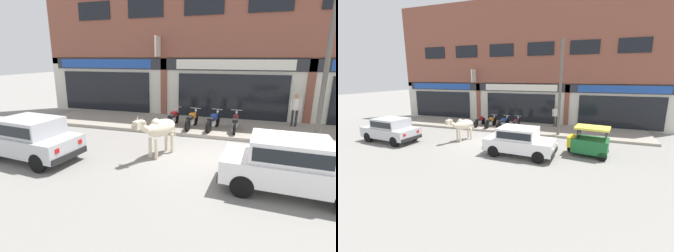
% 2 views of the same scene
% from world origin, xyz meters
% --- Properties ---
extents(ground_plane, '(90.00, 90.00, 0.00)m').
position_xyz_m(ground_plane, '(0.00, 0.00, 0.00)').
color(ground_plane, gray).
extents(sidewalk, '(19.00, 3.69, 0.15)m').
position_xyz_m(sidewalk, '(0.00, 4.04, 0.08)').
color(sidewalk, gray).
rests_on(sidewalk, ground).
extents(shop_building, '(23.00, 1.40, 10.09)m').
position_xyz_m(shop_building, '(-0.00, 6.14, 4.84)').
color(shop_building, brown).
rests_on(shop_building, ground).
extents(cow, '(1.11, 2.03, 1.61)m').
position_xyz_m(cow, '(-1.95, -0.34, 1.01)').
color(cow, beige).
rests_on(cow, ground).
extents(car_0, '(3.69, 1.81, 1.46)m').
position_xyz_m(car_0, '(2.12, -1.77, 0.81)').
color(car_0, black).
rests_on(car_0, ground).
extents(car_1, '(3.73, 1.96, 1.46)m').
position_xyz_m(car_1, '(-6.07, -1.93, 0.81)').
color(car_1, black).
rests_on(car_1, ground).
extents(motorcycle_0, '(0.52, 1.81, 0.88)m').
position_xyz_m(motorcycle_0, '(-2.50, 3.25, 0.54)').
color(motorcycle_0, black).
rests_on(motorcycle_0, sidewalk).
extents(motorcycle_1, '(0.52, 1.81, 0.88)m').
position_xyz_m(motorcycle_1, '(-1.55, 3.16, 0.54)').
color(motorcycle_1, black).
rests_on(motorcycle_1, sidewalk).
extents(motorcycle_2, '(0.61, 1.80, 0.88)m').
position_xyz_m(motorcycle_2, '(-0.55, 3.19, 0.54)').
color(motorcycle_2, black).
rests_on(motorcycle_2, sidewalk).
extents(motorcycle_3, '(0.52, 1.81, 0.88)m').
position_xyz_m(motorcycle_3, '(0.45, 3.27, 0.54)').
color(motorcycle_3, black).
rests_on(motorcycle_3, sidewalk).
extents(pedestrian, '(0.50, 0.32, 1.60)m').
position_xyz_m(pedestrian, '(3.12, 4.96, 1.14)').
color(pedestrian, '#2D2D33').
rests_on(pedestrian, sidewalk).
extents(utility_pole, '(0.18, 0.18, 6.09)m').
position_xyz_m(utility_pole, '(3.61, 2.50, 3.20)').
color(utility_pole, '#595651').
rests_on(utility_pole, sidewalk).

